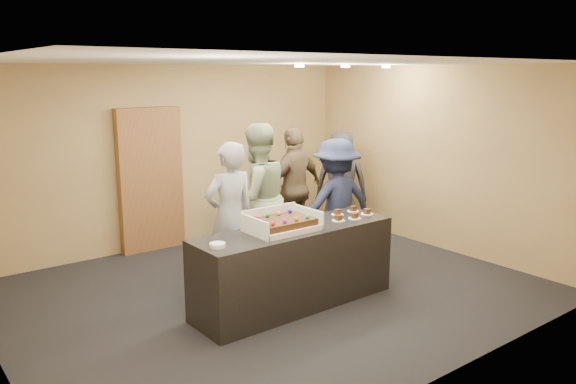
% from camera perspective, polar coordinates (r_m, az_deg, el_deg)
% --- Properties ---
extents(room, '(6.04, 6.00, 2.70)m').
position_cam_1_polar(room, '(6.53, -1.63, 1.13)').
color(room, black).
rests_on(room, ground).
extents(serving_counter, '(2.41, 0.73, 0.90)m').
position_cam_1_polar(serving_counter, '(6.35, 0.68, -7.59)').
color(serving_counter, black).
rests_on(serving_counter, floor).
extents(storage_cabinet, '(0.96, 0.15, 2.10)m').
position_cam_1_polar(storage_cabinet, '(8.44, -13.78, 1.20)').
color(storage_cabinet, brown).
rests_on(storage_cabinet, floor).
extents(cake_box, '(0.75, 0.52, 0.22)m').
position_cam_1_polar(cake_box, '(6.13, -0.71, -3.45)').
color(cake_box, white).
rests_on(cake_box, serving_counter).
extents(sheet_cake, '(0.64, 0.44, 0.12)m').
position_cam_1_polar(sheet_cake, '(6.09, -0.56, -3.06)').
color(sheet_cake, '#3C210D').
rests_on(sheet_cake, cake_box).
extents(plate_stack, '(0.16, 0.16, 0.04)m').
position_cam_1_polar(plate_stack, '(5.59, -7.17, -5.37)').
color(plate_stack, white).
rests_on(plate_stack, serving_counter).
extents(slice_a, '(0.15, 0.15, 0.07)m').
position_cam_1_polar(slice_a, '(6.54, 5.15, -2.73)').
color(slice_a, white).
rests_on(slice_a, serving_counter).
extents(slice_b, '(0.15, 0.15, 0.07)m').
position_cam_1_polar(slice_b, '(6.81, 5.05, -2.13)').
color(slice_b, white).
rests_on(slice_b, serving_counter).
extents(slice_c, '(0.15, 0.15, 0.07)m').
position_cam_1_polar(slice_c, '(6.65, 6.78, -2.50)').
color(slice_c, white).
rests_on(slice_c, serving_counter).
extents(slice_d, '(0.15, 0.15, 0.07)m').
position_cam_1_polar(slice_d, '(7.00, 6.63, -1.78)').
color(slice_d, white).
rests_on(slice_d, serving_counter).
extents(slice_e, '(0.15, 0.15, 0.07)m').
position_cam_1_polar(slice_e, '(6.88, 8.03, -2.07)').
color(slice_e, white).
rests_on(slice_e, serving_counter).
extents(person_server_grey, '(0.67, 0.44, 1.80)m').
position_cam_1_polar(person_server_grey, '(6.72, -5.92, -2.53)').
color(person_server_grey, '#949599').
rests_on(person_server_grey, floor).
extents(person_sage_man, '(0.98, 0.77, 1.96)m').
position_cam_1_polar(person_sage_man, '(7.33, -3.22, -0.64)').
color(person_sage_man, gray).
rests_on(person_sage_man, floor).
extents(person_navy_man, '(1.22, 0.82, 1.74)m').
position_cam_1_polar(person_navy_man, '(7.53, 4.91, -1.17)').
color(person_navy_man, '#1E2644').
rests_on(person_navy_man, floor).
extents(person_brown_extra, '(1.11, 0.58, 1.81)m').
position_cam_1_polar(person_brown_extra, '(8.36, 0.72, 0.43)').
color(person_brown_extra, brown).
rests_on(person_brown_extra, floor).
extents(person_dark_suit, '(0.98, 0.96, 1.70)m').
position_cam_1_polar(person_dark_suit, '(8.96, 5.42, 0.79)').
color(person_dark_suit, '#222327').
rests_on(person_dark_suit, floor).
extents(ceiling_spotlights, '(1.72, 0.12, 0.03)m').
position_cam_1_polar(ceiling_spotlights, '(7.82, 5.86, 12.59)').
color(ceiling_spotlights, '#FFEAC6').
rests_on(ceiling_spotlights, ceiling).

